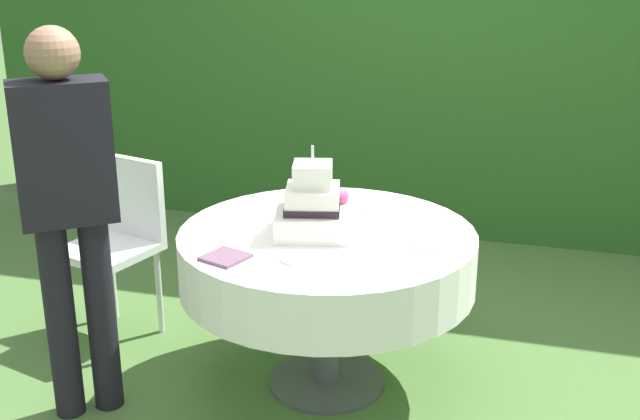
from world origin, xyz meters
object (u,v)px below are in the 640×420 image
(standing_person, at_px, (69,201))
(serving_plate_right, at_px, (381,212))
(garden_chair, at_px, (119,231))
(wedding_cake, at_px, (313,208))
(napkin_stack, at_px, (225,257))
(cake_table, at_px, (327,258))
(serving_plate_far, at_px, (300,199))
(serving_plate_left, at_px, (432,247))
(serving_plate_near, at_px, (295,259))

(standing_person, bearing_deg, serving_plate_right, 35.18)
(serving_plate_right, height_order, garden_chair, garden_chair)
(wedding_cake, bearing_deg, napkin_stack, -124.21)
(wedding_cake, distance_m, serving_plate_right, 0.41)
(cake_table, distance_m, serving_plate_far, 0.46)
(cake_table, xyz_separation_m, serving_plate_left, (0.45, -0.07, 0.13))
(serving_plate_near, height_order, serving_plate_right, same)
(napkin_stack, xyz_separation_m, garden_chair, (-0.82, 0.60, -0.19))
(wedding_cake, relative_size, serving_plate_near, 3.49)
(serving_plate_near, relative_size, napkin_stack, 0.70)
(serving_plate_left, xyz_separation_m, standing_person, (-1.37, -0.40, 0.20))
(cake_table, height_order, wedding_cake, wedding_cake)
(serving_plate_far, relative_size, serving_plate_left, 0.91)
(napkin_stack, bearing_deg, garden_chair, 143.58)
(serving_plate_near, distance_m, standing_person, 0.91)
(standing_person, bearing_deg, cake_table, 27.13)
(serving_plate_near, xyz_separation_m, serving_plate_far, (-0.20, 0.71, 0.00))
(wedding_cake, xyz_separation_m, garden_chair, (-1.06, 0.24, -0.30))
(cake_table, distance_m, garden_chair, 1.13)
(serving_plate_left, bearing_deg, napkin_stack, -156.78)
(serving_plate_near, relative_size, serving_plate_far, 0.91)
(napkin_stack, bearing_deg, standing_person, -173.04)
(serving_plate_near, relative_size, serving_plate_left, 0.83)
(serving_plate_near, xyz_separation_m, standing_person, (-0.88, -0.13, 0.20))
(serving_plate_far, height_order, standing_person, standing_person)
(wedding_cake, xyz_separation_m, serving_plate_near, (0.01, -0.31, -0.11))
(cake_table, xyz_separation_m, serving_plate_right, (0.17, 0.30, 0.13))
(serving_plate_far, distance_m, standing_person, 1.10)
(serving_plate_near, bearing_deg, garden_chair, 153.18)
(wedding_cake, distance_m, napkin_stack, 0.45)
(garden_chair, xyz_separation_m, standing_person, (0.20, -0.68, 0.39))
(napkin_stack, xyz_separation_m, standing_person, (-0.62, -0.08, 0.19))
(serving_plate_far, bearing_deg, cake_table, -57.76)
(serving_plate_right, relative_size, standing_person, 0.08)
(serving_plate_left, height_order, napkin_stack, napkin_stack)
(serving_plate_left, bearing_deg, garden_chair, 169.89)
(cake_table, height_order, serving_plate_far, serving_plate_far)
(wedding_cake, relative_size, serving_plate_left, 2.90)
(serving_plate_near, distance_m, serving_plate_right, 0.67)
(serving_plate_near, distance_m, garden_chair, 1.22)
(serving_plate_near, bearing_deg, napkin_stack, -167.59)
(serving_plate_left, xyz_separation_m, serving_plate_right, (-0.28, 0.37, 0.00))
(wedding_cake, xyz_separation_m, serving_plate_far, (-0.19, 0.41, -0.11))
(garden_chair, bearing_deg, serving_plate_near, -26.82)
(serving_plate_left, height_order, serving_plate_right, same)
(serving_plate_near, bearing_deg, cake_table, 83.72)
(standing_person, bearing_deg, serving_plate_left, 16.21)
(serving_plate_left, bearing_deg, cake_table, 171.08)
(serving_plate_left, height_order, garden_chair, garden_chair)
(cake_table, distance_m, serving_plate_left, 0.48)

